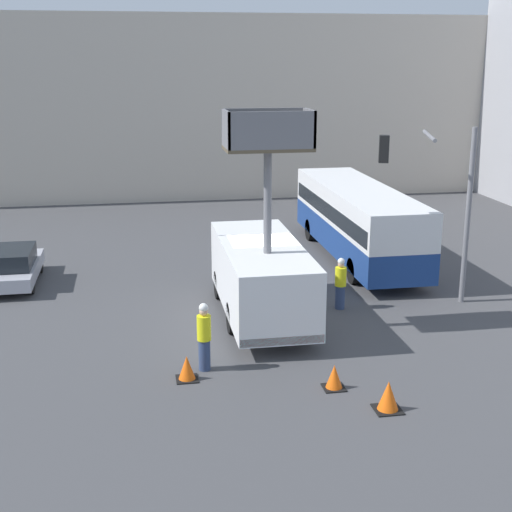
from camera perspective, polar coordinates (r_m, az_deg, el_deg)
ground_plane at (r=24.03m, az=0.79°, el=-4.24°), size 120.00×120.00×0.00m
building_backdrop_far at (r=46.48m, az=-4.77°, el=12.03°), size 44.00×10.00×10.53m
utility_truck at (r=22.58m, az=0.44°, el=-1.33°), size 2.51×6.64×6.73m
city_bus at (r=29.84m, az=8.13°, el=3.10°), size 2.61×10.71×3.01m
traffic_light_pole at (r=24.56m, az=14.36°, el=5.43°), size 3.06×2.81×5.98m
road_worker_near_truck at (r=19.22m, az=-4.17°, el=-6.45°), size 0.38×0.38×1.90m
road_worker_directing at (r=23.94m, az=6.77°, el=-2.21°), size 0.38×0.38×1.77m
traffic_cone_near_truck at (r=18.52m, az=6.27°, el=-9.64°), size 0.56×0.56×0.64m
traffic_cone_mid_road at (r=18.95m, az=-5.55°, el=-8.95°), size 0.58×0.58×0.66m
traffic_cone_far_side at (r=17.62m, az=10.53°, el=-11.00°), size 0.66×0.66×0.75m
parked_car_curbside at (r=27.87m, az=-18.99°, el=-0.77°), size 1.87×4.26×1.38m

